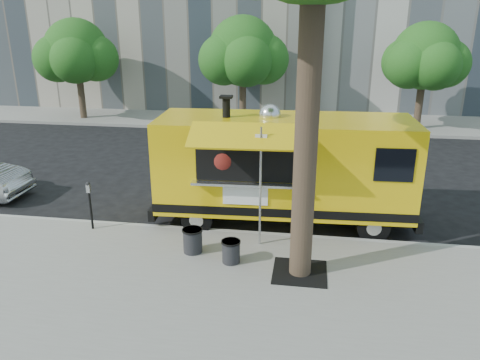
% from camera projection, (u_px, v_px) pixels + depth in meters
% --- Properties ---
extents(ground, '(120.00, 120.00, 0.00)m').
position_uv_depth(ground, '(212.00, 220.00, 13.49)').
color(ground, black).
rests_on(ground, ground).
extents(sidewalk, '(60.00, 6.00, 0.15)m').
position_uv_depth(sidewalk, '(172.00, 295.00, 9.74)').
color(sidewalk, gray).
rests_on(sidewalk, ground).
extents(curb, '(60.00, 0.14, 0.16)m').
position_uv_depth(curb, '(205.00, 232.00, 12.60)').
color(curb, '#999993').
rests_on(curb, ground).
extents(far_sidewalk, '(60.00, 5.00, 0.15)m').
position_uv_depth(far_sidewalk, '(263.00, 120.00, 26.05)').
color(far_sidewalk, gray).
rests_on(far_sidewalk, ground).
extents(tree_well, '(1.20, 1.20, 0.02)m').
position_uv_depth(tree_well, '(300.00, 272.00, 10.46)').
color(tree_well, black).
rests_on(tree_well, sidewalk).
extents(far_tree_a, '(3.42, 3.42, 5.36)m').
position_uv_depth(far_tree_a, '(77.00, 51.00, 25.14)').
color(far_tree_a, '#33261C').
rests_on(far_tree_a, far_sidewalk).
extents(far_tree_b, '(3.60, 3.60, 5.50)m').
position_uv_depth(far_tree_b, '(243.00, 51.00, 24.20)').
color(far_tree_b, '#33261C').
rests_on(far_tree_b, far_sidewalk).
extents(far_tree_c, '(3.24, 3.24, 5.21)m').
position_uv_depth(far_tree_c, '(425.00, 56.00, 22.66)').
color(far_tree_c, '#33261C').
rests_on(far_tree_c, far_sidewalk).
extents(sign_post, '(0.28, 0.06, 3.00)m').
position_uv_depth(sign_post, '(260.00, 180.00, 11.21)').
color(sign_post, silver).
rests_on(sign_post, sidewalk).
extents(parking_meter, '(0.11, 0.11, 1.33)m').
position_uv_depth(parking_meter, '(90.00, 200.00, 12.34)').
color(parking_meter, black).
rests_on(parking_meter, sidewalk).
extents(food_truck, '(7.27, 3.57, 3.55)m').
position_uv_depth(food_truck, '(282.00, 166.00, 12.81)').
color(food_truck, yellow).
rests_on(food_truck, ground).
extents(trash_bin_left, '(0.50, 0.50, 0.60)m').
position_uv_depth(trash_bin_left, '(193.00, 240.00, 11.27)').
color(trash_bin_left, black).
rests_on(trash_bin_left, sidewalk).
extents(trash_bin_right, '(0.45, 0.45, 0.54)m').
position_uv_depth(trash_bin_right, '(231.00, 251.00, 10.81)').
color(trash_bin_right, black).
rests_on(trash_bin_right, sidewalk).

